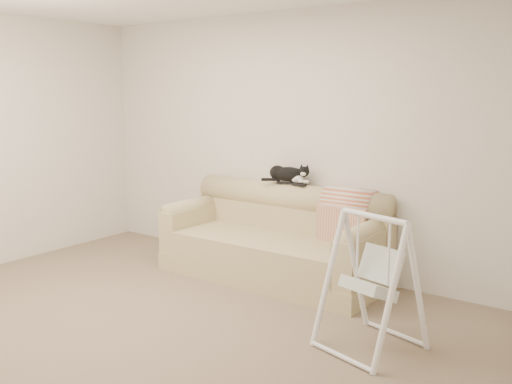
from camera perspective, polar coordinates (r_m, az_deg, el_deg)
ground_plane at (r=4.64m, az=-10.51°, el=-13.11°), size 5.00×5.00×0.00m
room_shell at (r=4.28m, az=-11.16°, el=6.06°), size 5.04×4.04×2.60m
sofa at (r=5.64m, az=1.98°, el=-4.97°), size 2.20×0.93×0.90m
remote_a at (r=5.73m, az=2.98°, el=0.97°), size 0.19×0.10×0.03m
remote_b at (r=5.63m, az=4.27°, el=0.76°), size 0.18×0.08×0.02m
tuxedo_cat at (r=5.72m, az=3.25°, el=1.80°), size 0.49×0.28×0.20m
throw_blanket at (r=5.42m, az=9.27°, el=-1.66°), size 0.49×0.38×0.58m
baby_swing at (r=4.14m, az=11.57°, el=-8.77°), size 0.74×0.77×0.99m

